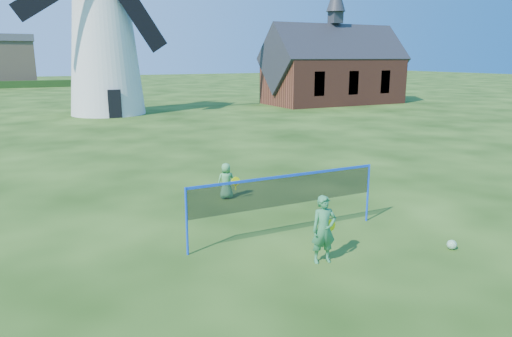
{
  "coord_description": "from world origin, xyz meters",
  "views": [
    {
      "loc": [
        -5.03,
        -9.98,
        4.27
      ],
      "look_at": [
        0.2,
        0.5,
        1.5
      ],
      "focal_mm": 33.07,
      "sensor_mm": 36.0,
      "label": 1
    }
  ],
  "objects_px": {
    "windmill": "(104,36)",
    "badminton_net": "(286,191)",
    "play_ball": "(452,245)",
    "player_boy": "(226,181)",
    "player_girl": "(324,229)",
    "chapel": "(334,70)"
  },
  "relations": [
    {
      "from": "player_girl",
      "to": "play_ball",
      "type": "height_order",
      "value": "player_girl"
    },
    {
      "from": "badminton_net",
      "to": "play_ball",
      "type": "bearing_deg",
      "value": -38.75
    },
    {
      "from": "windmill",
      "to": "play_ball",
      "type": "bearing_deg",
      "value": -85.49
    },
    {
      "from": "windmill",
      "to": "badminton_net",
      "type": "relative_size",
      "value": 3.32
    },
    {
      "from": "windmill",
      "to": "badminton_net",
      "type": "height_order",
      "value": "windmill"
    },
    {
      "from": "player_boy",
      "to": "play_ball",
      "type": "height_order",
      "value": "player_boy"
    },
    {
      "from": "play_ball",
      "to": "windmill",
      "type": "bearing_deg",
      "value": 94.51
    },
    {
      "from": "player_girl",
      "to": "play_ball",
      "type": "distance_m",
      "value": 3.17
    },
    {
      "from": "chapel",
      "to": "player_girl",
      "type": "relative_size",
      "value": 8.85
    },
    {
      "from": "chapel",
      "to": "badminton_net",
      "type": "bearing_deg",
      "value": -127.36
    },
    {
      "from": "player_boy",
      "to": "windmill",
      "type": "bearing_deg",
      "value": -81.5
    },
    {
      "from": "chapel",
      "to": "play_ball",
      "type": "xyz_separation_m",
      "value": [
        -18.1,
        -30.02,
        -2.98
      ]
    },
    {
      "from": "windmill",
      "to": "badminton_net",
      "type": "bearing_deg",
      "value": -91.18
    },
    {
      "from": "play_ball",
      "to": "player_girl",
      "type": "bearing_deg",
      "value": 166.14
    },
    {
      "from": "badminton_net",
      "to": "play_ball",
      "type": "distance_m",
      "value": 3.97
    },
    {
      "from": "windmill",
      "to": "chapel",
      "type": "bearing_deg",
      "value": -1.45
    },
    {
      "from": "chapel",
      "to": "player_girl",
      "type": "height_order",
      "value": "chapel"
    },
    {
      "from": "windmill",
      "to": "player_girl",
      "type": "height_order",
      "value": "windmill"
    },
    {
      "from": "chapel",
      "to": "badminton_net",
      "type": "relative_size",
      "value": 2.57
    },
    {
      "from": "windmill",
      "to": "player_girl",
      "type": "distance_m",
      "value": 30.23
    },
    {
      "from": "chapel",
      "to": "player_boy",
      "type": "distance_m",
      "value": 32.12
    },
    {
      "from": "player_boy",
      "to": "badminton_net",
      "type": "bearing_deg",
      "value": 100.81
    }
  ]
}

